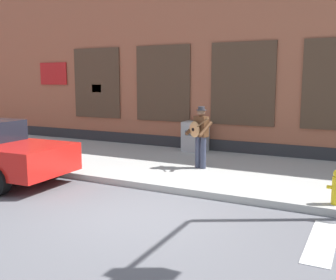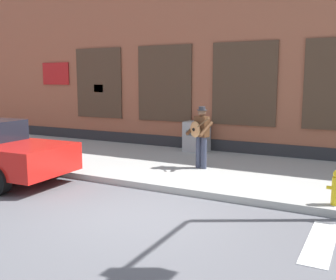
% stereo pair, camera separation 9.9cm
% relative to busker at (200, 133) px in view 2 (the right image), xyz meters
% --- Properties ---
extents(ground_plane, '(160.00, 160.00, 0.00)m').
position_rel_busker_xyz_m(ground_plane, '(0.35, -3.61, -1.12)').
color(ground_plane, '#56565B').
extents(sidewalk, '(28.00, 4.79, 0.16)m').
position_rel_busker_xyz_m(sidewalk, '(0.35, 0.32, -1.05)').
color(sidewalk, '#9E9E99').
rests_on(sidewalk, ground).
extents(building_backdrop, '(28.00, 4.06, 6.91)m').
position_rel_busker_xyz_m(building_backdrop, '(0.35, 4.71, 2.32)').
color(building_backdrop, '#99563D').
rests_on(building_backdrop, ground).
extents(busker, '(0.72, 0.66, 1.69)m').
position_rel_busker_xyz_m(busker, '(0.00, 0.00, 0.00)').
color(busker, '#33384C').
rests_on(busker, sidewalk).
extents(utility_box, '(0.80, 0.61, 1.02)m').
position_rel_busker_xyz_m(utility_box, '(-1.11, 2.27, -0.46)').
color(utility_box, '#9E9E9E').
rests_on(utility_box, sidewalk).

